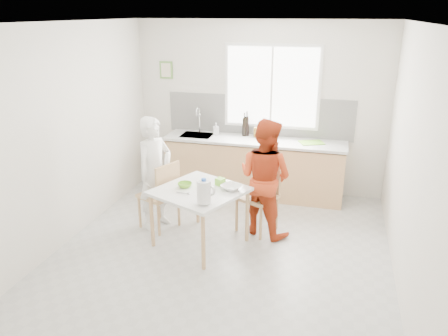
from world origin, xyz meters
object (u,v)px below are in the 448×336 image
object	(u,v)px
person_red	(265,177)
wine_bottle_b	(244,127)
chair_left	(162,193)
milk_jug	(204,191)
dining_table	(200,195)
chair_far	(260,191)
person_white	(155,173)
bowl_white	(231,187)
bowl_green	(185,185)
wine_bottle_a	(247,126)

from	to	relation	value
person_red	wine_bottle_b	world-z (taller)	person_red
chair_left	milk_jug	size ratio (longest dim) A/B	3.30
dining_table	chair_far	world-z (taller)	chair_far
dining_table	person_red	xyz separation A→B (m)	(0.72, 0.52, 0.11)
chair_far	person_white	size ratio (longest dim) A/B	0.64
milk_jug	wine_bottle_b	distance (m)	2.31
person_white	person_red	size ratio (longest dim) A/B	0.99
chair_far	person_white	xyz separation A→B (m)	(-1.38, -0.30, 0.23)
bowl_white	dining_table	bearing A→B (deg)	-163.82
bowl_green	wine_bottle_b	size ratio (longest dim) A/B	0.59
chair_left	person_white	xyz separation A→B (m)	(-0.10, 0.05, 0.25)
chair_far	wine_bottle_a	xyz separation A→B (m)	(-0.48, 1.33, 0.54)
chair_left	person_white	size ratio (longest dim) A/B	0.62
chair_left	bowl_green	distance (m)	0.54
dining_table	wine_bottle_b	distance (m)	1.97
dining_table	chair_left	xyz separation A→B (m)	(-0.62, 0.27, -0.14)
wine_bottle_b	person_white	bearing A→B (deg)	-118.12
bowl_green	wine_bottle_a	size ratio (longest dim) A/B	0.56
chair_left	bowl_green	world-z (taller)	chair_left
person_white	milk_jug	bearing A→B (deg)	-104.00
chair_left	wine_bottle_a	size ratio (longest dim) A/B	2.97
milk_jug	person_white	bearing A→B (deg)	166.00
chair_left	milk_jug	distance (m)	1.11
person_white	wine_bottle_a	distance (m)	1.88
dining_table	milk_jug	xyz separation A→B (m)	(0.19, -0.38, 0.23)
chair_left	bowl_white	xyz separation A→B (m)	(1.00, -0.16, 0.25)
bowl_green	milk_jug	world-z (taller)	milk_jug
dining_table	wine_bottle_a	distance (m)	2.00
milk_jug	wine_bottle_b	xyz separation A→B (m)	(-0.05, 2.31, 0.17)
person_red	bowl_green	world-z (taller)	person_red
chair_left	dining_table	bearing A→B (deg)	90.00
person_white	person_red	distance (m)	1.46
person_white	bowl_white	size ratio (longest dim) A/B	6.39
person_red	wine_bottle_b	distance (m)	1.54
dining_table	chair_far	size ratio (longest dim) A/B	1.30
wine_bottle_b	dining_table	bearing A→B (deg)	-93.90
milk_jug	wine_bottle_b	size ratio (longest dim) A/B	0.96
person_red	bowl_white	bearing A→B (deg)	74.02
person_red	wine_bottle_a	size ratio (longest dim) A/B	4.87
dining_table	chair_left	bearing A→B (deg)	156.37
person_red	wine_bottle_a	distance (m)	1.56
person_red	chair_left	bearing A→B (deg)	34.32
dining_table	wine_bottle_a	bearing A→B (deg)	85.12
person_white	chair_left	bearing A→B (deg)	-90.00
person_red	milk_jug	xyz separation A→B (m)	(-0.53, -0.91, 0.12)
chair_left	person_red	distance (m)	1.39
milk_jug	chair_left	bearing A→B (deg)	164.48
bowl_white	wine_bottle_b	world-z (taller)	wine_bottle_b
bowl_white	wine_bottle_b	distance (m)	1.85
milk_jug	wine_bottle_a	xyz separation A→B (m)	(-0.02, 2.33, 0.18)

